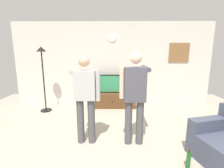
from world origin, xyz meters
The scene contains 10 objects.
ground_plane centered at (0.00, 0.00, 0.00)m, with size 8.40×8.40×0.00m, color #B2A893.
back_wall centered at (0.00, 2.95, 1.35)m, with size 6.40×0.10×2.70m, color silver.
tv_stand centered at (-0.01, 2.60, 0.24)m, with size 1.49×0.43×0.47m.
television centered at (-0.01, 2.65, 0.76)m, with size 1.02×0.07×0.58m.
wall_clock centered at (-0.01, 2.89, 2.20)m, with size 0.25×0.25×0.03m, color white.
framed_picture centered at (2.13, 2.90, 1.73)m, with size 0.64×0.04×0.62m, color olive.
floor_lamp centered at (-2.02, 2.24, 1.37)m, with size 0.32×0.32×1.91m.
person_standing_nearer_lamp centered at (-0.51, 0.53, 0.97)m, with size 0.57×0.78×1.72m.
person_standing_nearer_couch centered at (0.43, 0.49, 1.01)m, with size 0.58×0.78×1.78m.
beverage_bottle centered at (1.19, -0.24, 0.14)m, with size 0.07×0.07×0.34m.
Camera 1 is at (0.03, -2.50, 1.81)m, focal length 26.39 mm.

